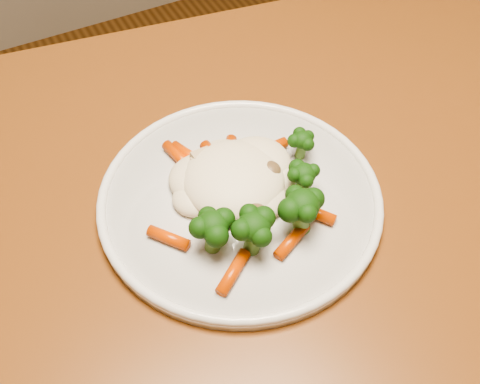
{
  "coord_description": "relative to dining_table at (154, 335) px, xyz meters",
  "views": [
    {
      "loc": [
        -0.08,
        -0.35,
        1.24
      ],
      "look_at": [
        0.1,
        0.0,
        0.77
      ],
      "focal_mm": 45.0,
      "sensor_mm": 36.0,
      "label": 1
    }
  ],
  "objects": [
    {
      "name": "plate",
      "position": [
        0.13,
        0.05,
        0.1
      ],
      "size": [
        0.29,
        0.29,
        0.01
      ],
      "primitive_type": "cylinder",
      "color": "white",
      "rests_on": "dining_table"
    },
    {
      "name": "meal",
      "position": [
        0.13,
        0.04,
        0.13
      ],
      "size": [
        0.21,
        0.2,
        0.05
      ],
      "color": "#F4E8C3",
      "rests_on": "plate"
    },
    {
      "name": "dining_table",
      "position": [
        0.0,
        0.0,
        0.0
      ],
      "size": [
        1.33,
        0.99,
        0.75
      ],
      "rotation": [
        0.0,
        0.0,
        -0.15
      ],
      "color": "brown",
      "rests_on": "ground"
    }
  ]
}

